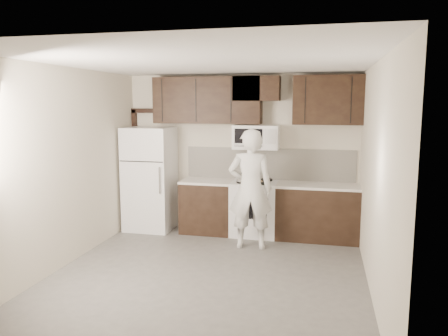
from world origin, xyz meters
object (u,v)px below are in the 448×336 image
(microwave, at_px, (256,137))
(person, at_px, (250,189))
(refrigerator, at_px, (150,179))
(stove, at_px, (254,208))

(microwave, relative_size, person, 0.41)
(microwave, height_order, refrigerator, microwave)
(refrigerator, bearing_deg, person, -18.63)
(microwave, relative_size, refrigerator, 0.42)
(microwave, distance_m, person, 1.09)
(refrigerator, height_order, person, person)
(microwave, bearing_deg, person, -86.91)
(refrigerator, xyz_separation_m, person, (1.89, -0.64, 0.02))
(stove, relative_size, person, 0.51)
(stove, height_order, person, person)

